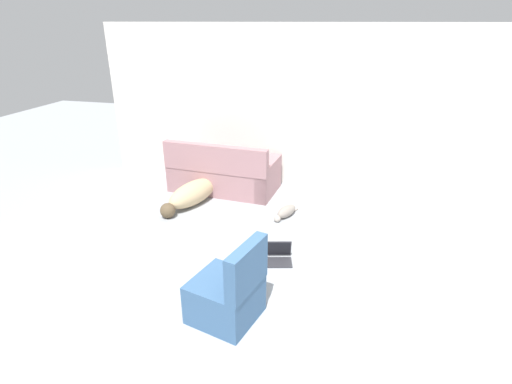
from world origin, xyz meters
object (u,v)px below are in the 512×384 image
at_px(couch, 224,174).
at_px(dog, 191,194).
at_px(side_chair, 229,294).
at_px(cat, 286,212).
at_px(laptop_open, 278,254).

height_order(couch, dog, couch).
xyz_separation_m(couch, side_chair, (1.09, -3.09, 0.00)).
relative_size(cat, laptop_open, 1.42).
bearing_deg(side_chair, dog, -134.90).
height_order(dog, cat, dog).
distance_m(laptop_open, side_chair, 1.19).
height_order(cat, laptop_open, laptop_open).
bearing_deg(couch, side_chair, 113.79).
bearing_deg(couch, cat, 152.08).
bearing_deg(laptop_open, dog, 128.87).
distance_m(dog, laptop_open, 2.06).
distance_m(couch, side_chair, 3.28).
bearing_deg(cat, side_chair, 21.88).
distance_m(cat, laptop_open, 1.18).
bearing_deg(cat, laptop_open, 31.18).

